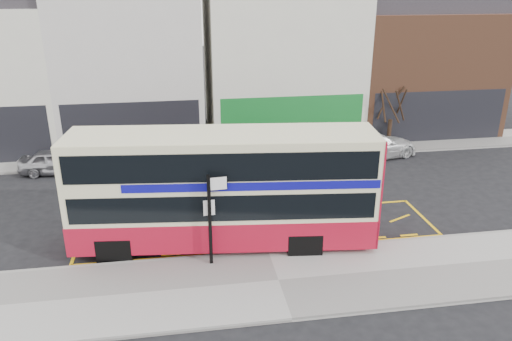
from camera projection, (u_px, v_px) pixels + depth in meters
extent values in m
plane|color=black|center=(266.00, 249.00, 18.61)|extent=(120.00, 120.00, 0.00)
cube|color=#9E9B96|center=(278.00, 282.00, 16.46)|extent=(40.00, 4.00, 0.15)
cube|color=gray|center=(268.00, 252.00, 18.24)|extent=(40.00, 0.15, 0.15)
cube|color=#9E9B96|center=(233.00, 152.00, 28.71)|extent=(50.00, 3.00, 0.15)
cube|color=beige|center=(133.00, 66.00, 29.98)|extent=(8.00, 8.00, 9.00)
cube|color=black|center=(133.00, 131.00, 27.37)|extent=(7.36, 0.06, 3.20)
cube|color=black|center=(133.00, 134.00, 27.46)|extent=(5.60, 0.04, 2.00)
cube|color=beige|center=(279.00, 66.00, 31.39)|extent=(9.00, 8.00, 8.50)
cube|color=#137027|center=(292.00, 124.00, 28.69)|extent=(8.28, 0.06, 3.20)
cube|color=black|center=(292.00, 127.00, 28.78)|extent=(6.30, 0.04, 2.00)
cube|color=brown|center=(413.00, 70.00, 32.89)|extent=(9.00, 8.00, 7.50)
cube|color=black|center=(438.00, 117.00, 30.01)|extent=(8.28, 0.06, 3.20)
cube|color=black|center=(438.00, 120.00, 30.10)|extent=(6.30, 0.04, 2.00)
cube|color=beige|center=(223.00, 187.00, 18.09)|extent=(11.15, 3.64, 4.03)
cube|color=#A20D23|center=(224.00, 223.00, 18.62)|extent=(11.19, 3.69, 1.09)
cube|color=#A20D23|center=(372.00, 184.00, 18.35)|extent=(0.33, 2.52, 4.03)
cube|color=black|center=(224.00, 194.00, 18.19)|extent=(10.72, 3.65, 0.95)
cube|color=black|center=(223.00, 155.00, 17.65)|extent=(10.72, 3.65, 0.99)
cube|color=#0F0C8B|center=(251.00, 173.00, 17.95)|extent=(8.98, 3.46, 0.30)
cube|color=black|center=(73.00, 203.00, 18.02)|extent=(0.30, 2.28, 1.59)
cube|color=black|center=(66.00, 158.00, 17.39)|extent=(0.30, 2.28, 0.99)
cube|color=black|center=(70.00, 179.00, 17.68)|extent=(0.24, 1.74, 0.35)
cube|color=beige|center=(222.00, 135.00, 17.38)|extent=(11.14, 3.54, 0.12)
cylinder|color=black|center=(114.00, 250.00, 17.53)|extent=(1.02, 0.38, 0.99)
cylinder|color=black|center=(126.00, 221.00, 19.62)|extent=(1.02, 0.38, 0.99)
cylinder|color=black|center=(305.00, 245.00, 17.85)|extent=(1.02, 0.38, 0.99)
cylinder|color=black|center=(297.00, 217.00, 19.95)|extent=(1.02, 0.38, 0.99)
cube|color=black|center=(210.00, 220.00, 16.82)|extent=(0.12, 0.12, 3.31)
cube|color=white|center=(218.00, 183.00, 16.42)|extent=(0.60, 0.09, 0.48)
cube|color=white|center=(209.00, 208.00, 16.72)|extent=(0.39, 0.06, 0.55)
imported|color=#A2A1A5|center=(57.00, 162.00, 25.57)|extent=(3.79, 1.75, 1.26)
imported|color=#414448|center=(270.00, 153.00, 26.61)|extent=(4.44, 1.73, 1.44)
imported|color=white|center=(374.00, 145.00, 27.81)|extent=(5.32, 3.27, 1.44)
cylinder|color=#332416|center=(389.00, 133.00, 29.46)|extent=(0.24, 0.24, 1.69)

